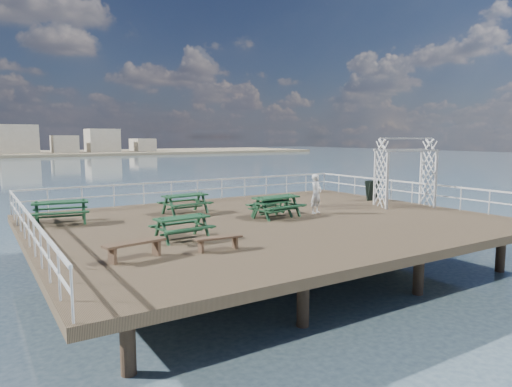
% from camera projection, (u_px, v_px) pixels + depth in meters
% --- Properties ---
extents(ground, '(18.00, 14.00, 0.30)m').
position_uv_depth(ground, '(269.00, 223.00, 18.73)').
color(ground, brown).
rests_on(ground, ground).
extents(sea_backdrop, '(300.00, 300.00, 9.20)m').
position_uv_depth(sea_backdrop, '(57.00, 150.00, 137.96)').
color(sea_backdrop, '#3B5364').
rests_on(sea_backdrop, ground).
extents(railing, '(17.77, 13.76, 1.10)m').
position_uv_depth(railing, '(236.00, 192.00, 20.72)').
color(railing, silver).
rests_on(railing, ground).
extents(picnic_table_a, '(2.26, 1.93, 0.99)m').
position_uv_depth(picnic_table_a, '(60.00, 207.00, 17.80)').
color(picnic_table_a, '#153B21').
rests_on(picnic_table_a, ground).
extents(picnic_table_b, '(2.12, 1.79, 0.96)m').
position_uv_depth(picnic_table_b, '(185.00, 200.00, 20.11)').
color(picnic_table_b, '#153B21').
rests_on(picnic_table_b, ground).
extents(picnic_table_c, '(2.16, 1.81, 0.99)m').
position_uv_depth(picnic_table_c, '(276.00, 202.00, 19.27)').
color(picnic_table_c, '#153B21').
rests_on(picnic_table_c, ground).
extents(picnic_table_d, '(1.88, 1.56, 0.86)m').
position_uv_depth(picnic_table_d, '(182.00, 223.00, 15.00)').
color(picnic_table_d, '#153B21').
rests_on(picnic_table_d, ground).
extents(picnic_table_e, '(1.86, 1.61, 0.79)m').
position_uv_depth(picnic_table_e, '(273.00, 206.00, 19.00)').
color(picnic_table_e, '#153B21').
rests_on(picnic_table_e, ground).
extents(flat_bench_near, '(1.81, 0.73, 0.51)m').
position_uv_depth(flat_bench_near, '(135.00, 246.00, 12.58)').
color(flat_bench_near, brown).
rests_on(flat_bench_near, ground).
extents(flat_bench_far, '(1.48, 0.47, 0.42)m').
position_uv_depth(flat_bench_far, '(218.00, 240.00, 13.58)').
color(flat_bench_far, brown).
rests_on(flat_bench_far, ground).
extents(trellis_arbor, '(3.03, 2.36, 3.34)m').
position_uv_depth(trellis_arbor, '(405.00, 176.00, 22.10)').
color(trellis_arbor, silver).
rests_on(trellis_arbor, ground).
extents(sandwich_board, '(0.71, 0.56, 1.07)m').
position_uv_depth(sandwich_board, '(372.00, 191.00, 24.24)').
color(sandwich_board, black).
rests_on(sandwich_board, ground).
extents(person, '(0.74, 0.60, 1.74)m').
position_uv_depth(person, '(316.00, 194.00, 20.14)').
color(person, silver).
rests_on(person, ground).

